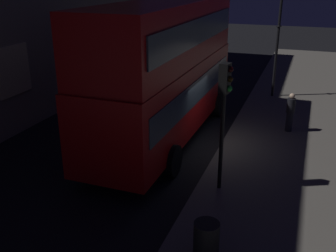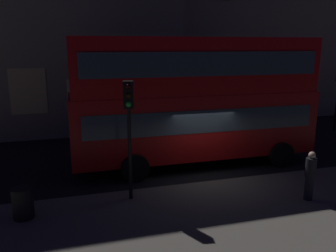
{
  "view_description": "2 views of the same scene",
  "coord_description": "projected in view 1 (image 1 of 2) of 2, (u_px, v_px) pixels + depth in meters",
  "views": [
    {
      "loc": [
        -13.65,
        -3.54,
        6.25
      ],
      "look_at": [
        -2.58,
        0.47,
        1.68
      ],
      "focal_mm": 42.04,
      "sensor_mm": 36.0,
      "label": 1
    },
    {
      "loc": [
        -4.88,
        -11.81,
        5.03
      ],
      "look_at": [
        -1.55,
        -0.16,
        2.19
      ],
      "focal_mm": 36.74,
      "sensor_mm": 36.0,
      "label": 2
    }
  ],
  "objects": [
    {
      "name": "street_lamp",
      "position": [
        280.0,
        15.0,
        19.65
      ],
      "size": [
        0.44,
        0.44,
        6.18
      ],
      "color": "black",
      "rests_on": "sidewalk_slab"
    },
    {
      "name": "pedestrian",
      "position": [
        290.0,
        112.0,
        16.12
      ],
      "size": [
        0.34,
        0.34,
        1.63
      ],
      "rotation": [
        0.0,
        0.0,
        4.24
      ],
      "color": "black",
      "rests_on": "sidewalk_slab"
    },
    {
      "name": "traffic_light_near_kerb",
      "position": [
        224.0,
        101.0,
        11.06
      ],
      "size": [
        0.36,
        0.38,
        3.86
      ],
      "rotation": [
        0.0,
        0.0,
        -0.18
      ],
      "color": "black",
      "rests_on": "sidewalk_slab"
    },
    {
      "name": "sidewalk_slab",
      "position": [
        328.0,
        162.0,
        13.86
      ],
      "size": [
        44.0,
        7.78,
        0.12
      ],
      "primitive_type": "cube",
      "color": "#5B564F",
      "rests_on": "ground"
    },
    {
      "name": "ground_plane",
      "position": [
        202.0,
        145.0,
        15.35
      ],
      "size": [
        80.0,
        80.0,
        0.0
      ],
      "primitive_type": "plane",
      "color": "black"
    },
    {
      "name": "traffic_light_far_side",
      "position": [
        173.0,
        33.0,
        24.87
      ],
      "size": [
        0.36,
        0.39,
        3.84
      ],
      "rotation": [
        0.0,
        0.0,
        3.32
      ],
      "color": "black",
      "rests_on": "ground"
    },
    {
      "name": "litter_bin",
      "position": [
        206.0,
        241.0,
        8.94
      ],
      "size": [
        0.6,
        0.6,
        0.92
      ],
      "primitive_type": "cylinder",
      "color": "black",
      "rests_on": "sidewalk_slab"
    },
    {
      "name": "double_decker_bus",
      "position": [
        165.0,
        66.0,
        14.85
      ],
      "size": [
        10.32,
        3.01,
        5.35
      ],
      "rotation": [
        0.0,
        0.0,
        -0.01
      ],
      "color": "#9E0C0C",
      "rests_on": "ground"
    }
  ]
}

